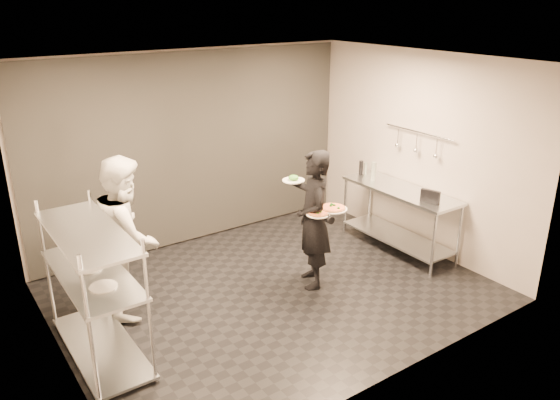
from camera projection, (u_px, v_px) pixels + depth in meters
room_shell at (223, 162)px, 7.24m from camera, size 5.00×4.00×2.80m
pass_rack at (94, 286)px, 5.41m from camera, size 0.60×1.60×1.50m
prep_counter at (399, 208)px, 7.77m from camera, size 0.60×1.80×0.92m
utensil_rail at (417, 143)px, 7.58m from camera, size 0.07×1.20×0.31m
waiter at (313, 220)px, 6.71m from camera, size 0.65×0.76×1.76m
chef at (127, 235)px, 6.17m from camera, size 1.01×1.11×1.85m
pizza_plate_near at (318, 213)px, 6.47m from camera, size 0.29×0.29×0.05m
pizza_plate_far at (333, 208)px, 6.58m from camera, size 0.34×0.34×0.05m
salad_plate at (294, 179)px, 6.72m from camera, size 0.28×0.28×0.07m
pos_monitor at (430, 197)px, 7.10m from camera, size 0.13×0.26×0.18m
bottle_green at (373, 171)px, 7.98m from camera, size 0.08×0.08×0.28m
bottle_clear at (366, 168)px, 8.29m from camera, size 0.05×0.05×0.17m
bottle_dark at (361, 168)px, 8.23m from camera, size 0.06×0.06×0.22m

